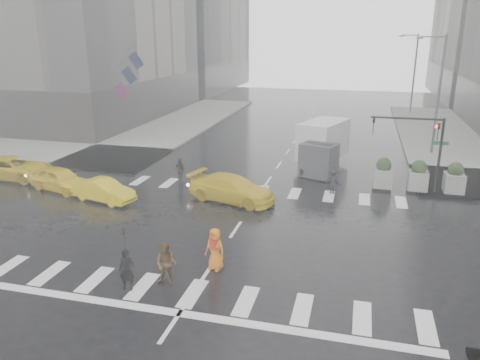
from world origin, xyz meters
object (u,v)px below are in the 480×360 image
(traffic_signal_pole, at_px, (423,140))
(pedestrian_orange, at_px, (215,249))
(taxi_front, at_px, (60,179))
(pedestrian_brown, at_px, (166,264))
(taxi_mid, at_px, (104,190))
(box_truck, at_px, (322,145))

(traffic_signal_pole, height_order, pedestrian_orange, traffic_signal_pole)
(taxi_front, bearing_deg, pedestrian_brown, -113.47)
(pedestrian_brown, bearing_deg, traffic_signal_pole, 51.05)
(pedestrian_orange, xyz_separation_m, taxi_front, (-11.96, 7.06, -0.18))
(pedestrian_orange, height_order, taxi_mid, pedestrian_orange)
(pedestrian_orange, bearing_deg, traffic_signal_pole, 69.11)
(pedestrian_orange, xyz_separation_m, box_truck, (2.77, 15.81, 0.83))
(traffic_signal_pole, xyz_separation_m, taxi_mid, (-17.22, -5.97, -2.60))
(taxi_front, bearing_deg, pedestrian_orange, -104.61)
(pedestrian_orange, distance_m, box_truck, 16.07)
(traffic_signal_pole, height_order, taxi_mid, traffic_signal_pole)
(pedestrian_brown, distance_m, box_truck, 17.94)
(traffic_signal_pole, height_order, taxi_front, traffic_signal_pole)
(pedestrian_brown, height_order, taxi_mid, pedestrian_brown)
(traffic_signal_pole, bearing_deg, taxi_front, -166.57)
(taxi_mid, bearing_deg, pedestrian_brown, -123.27)
(traffic_signal_pole, distance_m, taxi_front, 21.47)
(traffic_signal_pole, bearing_deg, pedestrian_orange, -126.14)
(pedestrian_orange, height_order, box_truck, box_truck)
(taxi_mid, bearing_deg, pedestrian_orange, -111.47)
(taxi_front, bearing_deg, taxi_mid, -90.18)
(traffic_signal_pole, xyz_separation_m, taxi_front, (-20.74, -4.95, -2.51))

